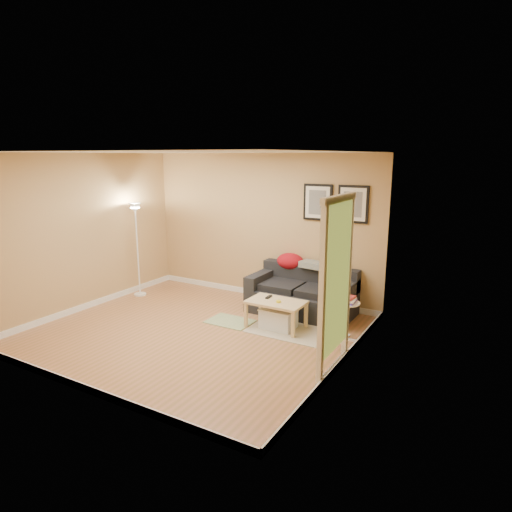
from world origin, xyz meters
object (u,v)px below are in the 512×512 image
object	(u,v)px
coffee_table	(276,314)
book_stack	(348,299)
sofa	(302,291)
side_table	(346,321)
storage_bin	(278,318)
floor_lamp	(138,252)

from	to	relation	value
coffee_table	book_stack	size ratio (longest dim) A/B	3.34
sofa	book_stack	size ratio (longest dim) A/B	6.67
sofa	book_stack	world-z (taller)	sofa
side_table	coffee_table	bearing A→B (deg)	-174.47
coffee_table	storage_bin	size ratio (longest dim) A/B	1.65
side_table	storage_bin	bearing A→B (deg)	-174.06
storage_bin	book_stack	bearing A→B (deg)	6.02
coffee_table	side_table	bearing A→B (deg)	-16.26
storage_bin	floor_lamp	world-z (taller)	floor_lamp
sofa	book_stack	distance (m)	1.24
storage_bin	book_stack	xyz separation A→B (m)	(1.03, 0.11, 0.44)
coffee_table	floor_lamp	xyz separation A→B (m)	(-2.96, 0.17, 0.61)
coffee_table	book_stack	bearing A→B (deg)	-16.18
coffee_table	storage_bin	distance (m)	0.07
coffee_table	storage_bin	bearing A→B (deg)	-26.03
coffee_table	storage_bin	world-z (taller)	coffee_table
floor_lamp	side_table	bearing A→B (deg)	-1.01
side_table	book_stack	distance (m)	0.32
coffee_table	book_stack	world-z (taller)	book_stack
sofa	storage_bin	xyz separation A→B (m)	(-0.02, -0.79, -0.22)
floor_lamp	coffee_table	bearing A→B (deg)	-3.35
coffee_table	floor_lamp	bearing A→B (deg)	154.86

